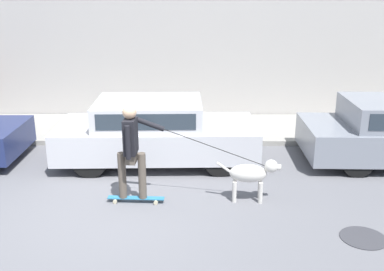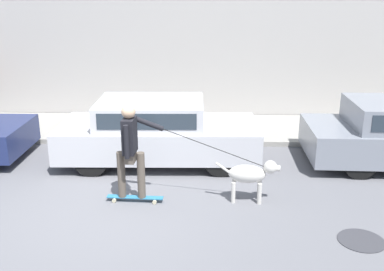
{
  "view_description": "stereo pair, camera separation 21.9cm",
  "coord_description": "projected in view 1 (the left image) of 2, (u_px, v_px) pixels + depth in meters",
  "views": [
    {
      "loc": [
        1.31,
        -6.41,
        3.34
      ],
      "look_at": [
        1.27,
        1.05,
        0.95
      ],
      "focal_mm": 42.0,
      "sensor_mm": 36.0,
      "label": 1
    },
    {
      "loc": [
        1.53,
        -6.41,
        3.34
      ],
      "look_at": [
        1.27,
        1.05,
        0.95
      ],
      "focal_mm": 42.0,
      "sensor_mm": 36.0,
      "label": 2
    }
  ],
  "objects": [
    {
      "name": "manhole_cover",
      "position": [
        363.0,
        238.0,
        6.38
      ],
      "size": [
        0.65,
        0.65,
        0.01
      ],
      "color": "#38383D",
      "rests_on": "ground_plane"
    },
    {
      "name": "sidewalk_curb",
      "position": [
        143.0,
        128.0,
        11.33
      ],
      "size": [
        30.0,
        2.35,
        0.11
      ],
      "color": "gray",
      "rests_on": "ground_plane"
    },
    {
      "name": "skateboarder",
      "position": [
        132.0,
        148.0,
        7.19
      ],
      "size": [
        2.7,
        0.53,
        1.67
      ],
      "rotation": [
        0.0,
        0.0,
        -0.05
      ],
      "color": "beige",
      "rests_on": "ground_plane"
    },
    {
      "name": "back_wall",
      "position": [
        145.0,
        20.0,
        11.82
      ],
      "size": [
        32.0,
        0.3,
        5.28
      ],
      "color": "#B2ADA8",
      "rests_on": "ground_plane"
    },
    {
      "name": "dog",
      "position": [
        251.0,
        174.0,
        7.4
      ],
      "size": [
        1.06,
        0.35,
        0.74
      ],
      "rotation": [
        0.0,
        0.0,
        -0.08
      ],
      "color": "beige",
      "rests_on": "ground_plane"
    },
    {
      "name": "ground_plane",
      "position": [
        112.0,
        212.0,
        7.13
      ],
      "size": [
        36.0,
        36.0,
        0.0
      ],
      "primitive_type": "plane",
      "color": "slate"
    },
    {
      "name": "parked_car_1",
      "position": [
        155.0,
        132.0,
        9.09
      ],
      "size": [
        4.03,
        1.87,
        1.29
      ],
      "rotation": [
        0.0,
        0.0,
        0.03
      ],
      "color": "black",
      "rests_on": "ground_plane"
    }
  ]
}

